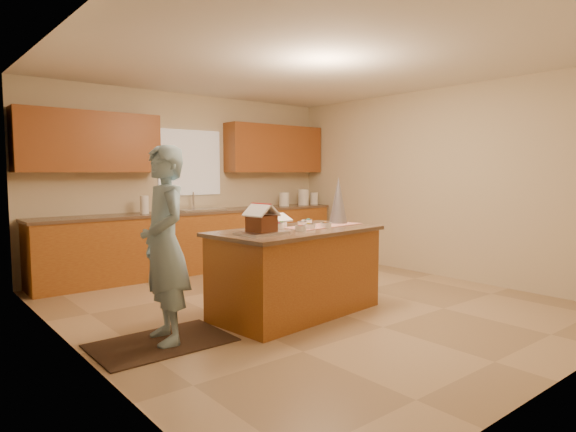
{
  "coord_description": "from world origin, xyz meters",
  "views": [
    {
      "loc": [
        -3.67,
        -4.15,
        1.5
      ],
      "look_at": [
        -0.1,
        0.2,
        1.0
      ],
      "focal_mm": 30.59,
      "sensor_mm": 36.0,
      "label": 1
    }
  ],
  "objects_px": {
    "boy": "(165,244)",
    "gingerbread_house": "(261,221)",
    "island_base": "(296,273)",
    "tinsel_tree": "(338,200)"
  },
  "relations": [
    {
      "from": "boy",
      "to": "gingerbread_house",
      "type": "height_order",
      "value": "boy"
    },
    {
      "from": "island_base",
      "to": "boy",
      "type": "height_order",
      "value": "boy"
    },
    {
      "from": "island_base",
      "to": "tinsel_tree",
      "type": "height_order",
      "value": "tinsel_tree"
    },
    {
      "from": "gingerbread_house",
      "to": "boy",
      "type": "bearing_deg",
      "value": 171.01
    },
    {
      "from": "tinsel_tree",
      "to": "gingerbread_house",
      "type": "relative_size",
      "value": 1.79
    },
    {
      "from": "island_base",
      "to": "tinsel_tree",
      "type": "distance_m",
      "value": 1.07
    },
    {
      "from": "gingerbread_house",
      "to": "island_base",
      "type": "bearing_deg",
      "value": 11.37
    },
    {
      "from": "island_base",
      "to": "gingerbread_house",
      "type": "relative_size",
      "value": 5.85
    },
    {
      "from": "island_base",
      "to": "gingerbread_house",
      "type": "distance_m",
      "value": 0.81
    },
    {
      "from": "island_base",
      "to": "gingerbread_house",
      "type": "height_order",
      "value": "gingerbread_house"
    }
  ]
}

